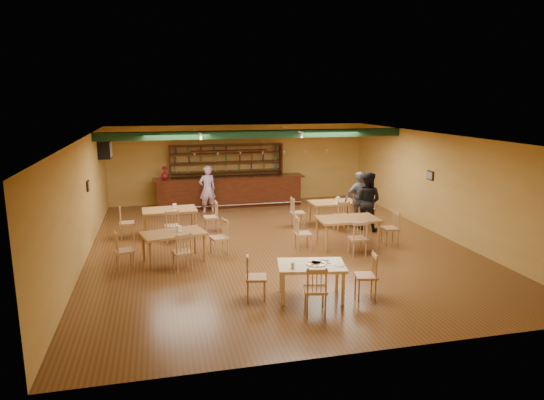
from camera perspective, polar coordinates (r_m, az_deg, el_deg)
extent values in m
plane|color=brown|center=(13.57, 0.48, -5.28)|extent=(12.00, 12.00, 0.00)
cube|color=black|center=(15.73, -1.94, 7.77)|extent=(10.00, 0.30, 0.25)
cube|color=silver|center=(16.07, -8.74, 7.98)|extent=(0.05, 2.50, 0.05)
cube|color=silver|center=(16.64, 2.43, 8.23)|extent=(0.05, 2.50, 0.05)
cube|color=silver|center=(16.95, -19.10, 5.66)|extent=(0.34, 0.70, 0.48)
cube|color=black|center=(13.91, -20.87, 1.57)|extent=(0.04, 0.34, 0.28)
cube|color=black|center=(15.54, 18.16, 2.78)|extent=(0.04, 0.34, 0.28)
cube|color=black|center=(18.25, -5.01, 1.01)|extent=(5.63, 0.85, 1.13)
cube|color=black|center=(18.76, -5.32, 3.09)|extent=(4.35, 0.40, 2.28)
imported|color=#A60F23|center=(17.93, -12.56, 3.16)|extent=(0.33, 0.33, 0.46)
cube|color=#9A6636|center=(14.74, -11.93, -2.55)|extent=(1.62, 1.03, 0.79)
cube|color=#9A6636|center=(15.73, 7.22, -1.53)|extent=(1.51, 0.92, 0.75)
cube|color=#9A6636|center=(12.36, -11.49, -5.44)|extent=(1.68, 1.24, 0.75)
cube|color=#9A6636|center=(13.42, 8.87, -3.80)|extent=(1.65, 1.01, 0.81)
cube|color=beige|center=(10.02, 4.63, -9.50)|extent=(1.49, 1.11, 0.72)
cylinder|color=silver|center=(9.92, 5.20, -7.47)|extent=(0.48, 0.48, 0.01)
cylinder|color=#EAE5C6|center=(9.63, 2.46, -7.74)|extent=(0.09, 0.09, 0.11)
cube|color=white|center=(10.17, 6.16, -6.96)|extent=(0.24, 0.21, 0.03)
cube|color=silver|center=(10.01, 5.91, -7.25)|extent=(0.31, 0.27, 0.00)
cylinder|color=white|center=(9.90, 7.96, -7.60)|extent=(0.26, 0.26, 0.01)
imported|color=#9C53B4|center=(17.28, -7.63, 1.26)|extent=(0.69, 0.53, 1.68)
imported|color=black|center=(15.19, 11.15, -0.10)|extent=(1.11, 1.10, 1.81)
imported|color=slate|center=(15.56, 10.27, 0.09)|extent=(1.06, 0.52, 1.74)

